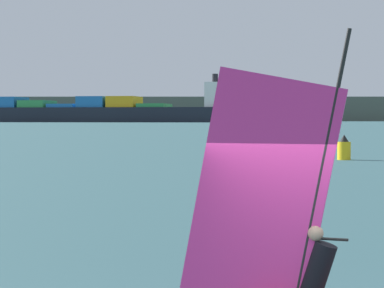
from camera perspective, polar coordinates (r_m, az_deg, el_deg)
The scene contains 5 objects.
windsurfer at distance 11.17m, azimuth 7.61°, elevation -7.55°, with size 3.41×1.93×4.13m.
cargo_ship at distance 564.52m, azimuth -6.45°, elevation 2.36°, with size 211.42×90.89×33.57m.
distant_headland at distance 907.73m, azimuth -6.88°, elevation 2.41°, with size 713.21×339.10×22.91m, color #4C564C.
channel_buoy at distance 54.85m, azimuth 10.96°, elevation -0.34°, with size 0.92×0.92×1.74m.
small_sailboat at distance 243.54m, azimuth 2.26°, elevation 1.41°, with size 7.24×5.62×10.15m.
Camera 1 is at (-2.43, -10.18, 2.86)m, focal length 73.62 mm.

